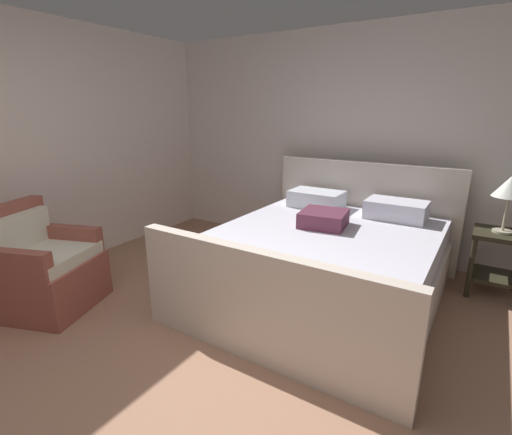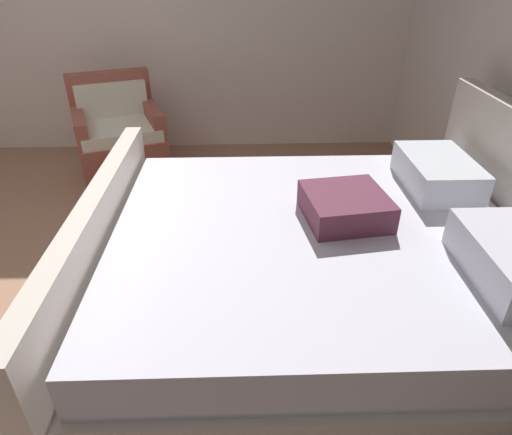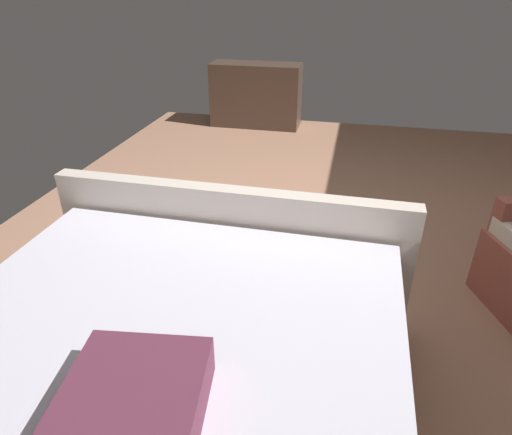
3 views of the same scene
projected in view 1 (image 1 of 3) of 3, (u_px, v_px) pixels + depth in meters
name	position (u px, v px, depth m)	size (l,w,h in m)	color
ground_plane	(131.00, 428.00, 2.00)	(4.81, 6.45, 0.02)	#A7775D
wall_back	(348.00, 143.00, 4.31)	(4.93, 0.12, 2.55)	white
bed	(325.00, 259.00, 3.36)	(2.01, 2.29, 1.11)	beige
nightstand_right	(498.00, 253.00, 3.34)	(0.44, 0.44, 0.60)	#2E2A1C
table_lamp_right	(511.00, 188.00, 3.18)	(0.28, 0.28, 0.52)	#B7B293
armchair	(41.00, 269.00, 3.14)	(0.93, 0.93, 0.90)	#9D5143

